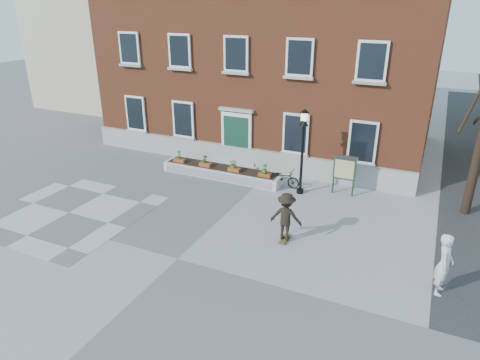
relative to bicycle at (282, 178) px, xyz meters
The scene contains 11 objects.
ground 7.49m from the bicycle, 98.78° to the right, with size 100.00×100.00×0.00m, color gray.
checker_patch 9.59m from the bicycle, 138.19° to the right, with size 6.00×6.00×0.01m, color #5E5F61.
distant_building 23.71m from the bicycle, 146.62° to the left, with size 10.00×12.00×13.00m, color beige.
bicycle is the anchor object (origin of this frame).
bystander 8.98m from the bicycle, 38.31° to the right, with size 0.72×0.47×1.98m, color silver.
brick_building 9.36m from the bicycle, 115.49° to the left, with size 18.40×10.85×12.60m.
planter_assembly 3.14m from the bicycle, behind, with size 6.20×1.12×1.15m.
bare_tree 8.23m from the bicycle, ahead, with size 1.83×1.83×6.16m.
lamp_post 2.35m from the bicycle, 20.98° to the right, with size 0.40×0.40×3.93m.
notice_board 2.93m from the bicycle, ahead, with size 1.10×0.16×1.87m.
skateboarder 5.01m from the bicycle, 69.01° to the right, with size 1.22×0.78×1.89m.
Camera 1 is at (7.21, -10.39, 8.20)m, focal length 32.00 mm.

